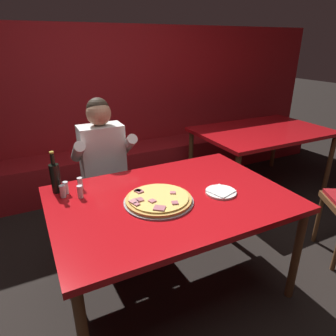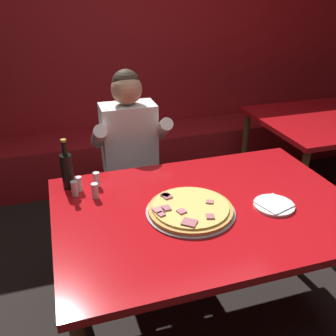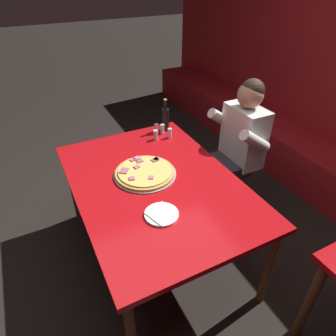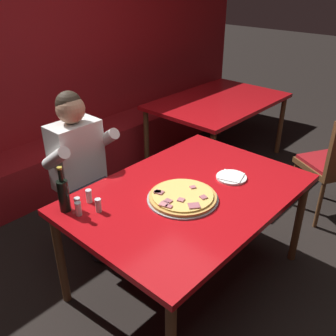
{
  "view_description": "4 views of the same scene",
  "coord_description": "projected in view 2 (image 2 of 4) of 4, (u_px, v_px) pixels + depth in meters",
  "views": [
    {
      "loc": [
        -0.8,
        -1.57,
        1.7
      ],
      "look_at": [
        0.14,
        0.32,
        0.81
      ],
      "focal_mm": 32.0,
      "sensor_mm": 36.0,
      "label": 1
    },
    {
      "loc": [
        -0.68,
        -1.5,
        1.8
      ],
      "look_at": [
        -0.14,
        0.22,
        0.89
      ],
      "focal_mm": 40.0,
      "sensor_mm": 36.0,
      "label": 2
    },
    {
      "loc": [
        1.53,
        -0.67,
        2.02
      ],
      "look_at": [
        0.04,
        0.08,
        0.87
      ],
      "focal_mm": 32.0,
      "sensor_mm": 36.0,
      "label": 3
    },
    {
      "loc": [
        -1.63,
        -1.29,
        2.03
      ],
      "look_at": [
        0.06,
        0.24,
        0.81
      ],
      "focal_mm": 40.0,
      "sensor_mm": 36.0,
      "label": 4
    }
  ],
  "objects": [
    {
      "name": "ground_plane",
      "position": [
        201.0,
        311.0,
        2.27
      ],
      "size": [
        24.0,
        24.0,
        0.0
      ],
      "primitive_type": "plane",
      "color": "black"
    },
    {
      "name": "shaker_parmesan",
      "position": [
        79.0,
        185.0,
        2.06
      ],
      "size": [
        0.04,
        0.04,
        0.09
      ],
      "color": "silver",
      "rests_on": "main_dining_table"
    },
    {
      "name": "booth_wall_panel",
      "position": [
        123.0,
        76.0,
        3.7
      ],
      "size": [
        6.8,
        0.16,
        1.9
      ],
      "primitive_type": "cube",
      "color": "maroon",
      "rests_on": "ground_plane"
    },
    {
      "name": "shaker_red_pepper_flakes",
      "position": [
        97.0,
        180.0,
        2.1
      ],
      "size": [
        0.04,
        0.04,
        0.09
      ],
      "color": "silver",
      "rests_on": "main_dining_table"
    },
    {
      "name": "main_dining_table",
      "position": [
        207.0,
        216.0,
        1.96
      ],
      "size": [
        1.56,
        1.09,
        0.75
      ],
      "color": "brown",
      "rests_on": "ground_plane"
    },
    {
      "name": "booth_bench",
      "position": [
        133.0,
        155.0,
        3.75
      ],
      "size": [
        6.46,
        0.48,
        0.46
      ],
      "primitive_type": "cube",
      "color": "maroon",
      "rests_on": "ground_plane"
    },
    {
      "name": "diner_seated_blue_shirt",
      "position": [
        132.0,
        154.0,
        2.63
      ],
      "size": [
        0.53,
        0.53,
        1.27
      ],
      "color": "black",
      "rests_on": "ground_plane"
    },
    {
      "name": "beer_bottle",
      "position": [
        67.0,
        170.0,
        2.06
      ],
      "size": [
        0.07,
        0.07,
        0.29
      ],
      "color": "black",
      "rests_on": "main_dining_table"
    },
    {
      "name": "pizza",
      "position": [
        190.0,
        209.0,
        1.87
      ],
      "size": [
        0.45,
        0.45,
        0.05
      ],
      "color": "#9E9EA3",
      "rests_on": "main_dining_table"
    },
    {
      "name": "plate_white_paper",
      "position": [
        274.0,
        205.0,
        1.93
      ],
      "size": [
        0.21,
        0.21,
        0.02
      ],
      "color": "white",
      "rests_on": "main_dining_table"
    },
    {
      "name": "shaker_oregano",
      "position": [
        75.0,
        189.0,
        2.01
      ],
      "size": [
        0.04,
        0.04,
        0.09
      ],
      "color": "silver",
      "rests_on": "main_dining_table"
    },
    {
      "name": "shaker_black_pepper",
      "position": [
        95.0,
        191.0,
        1.99
      ],
      "size": [
        0.04,
        0.04,
        0.09
      ],
      "color": "silver",
      "rests_on": "main_dining_table"
    }
  ]
}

